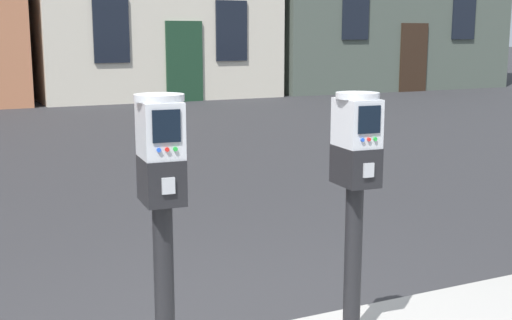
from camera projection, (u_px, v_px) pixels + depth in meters
parking_meter_near_kerb at (162, 189)px, 2.91m from camera, size 0.23×0.26×1.34m
parking_meter_twin_adjacent at (355, 173)px, 3.34m from camera, size 0.23×0.26×1.31m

